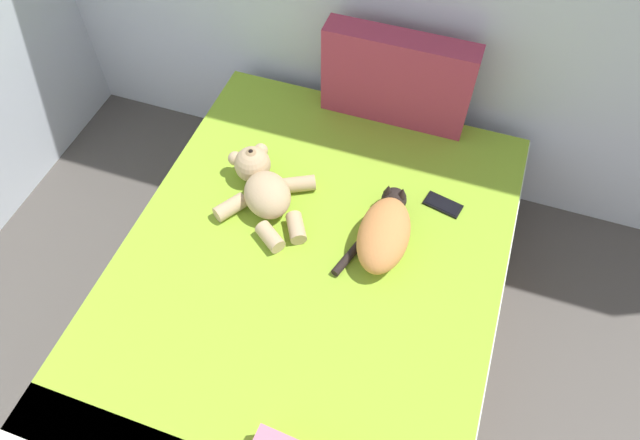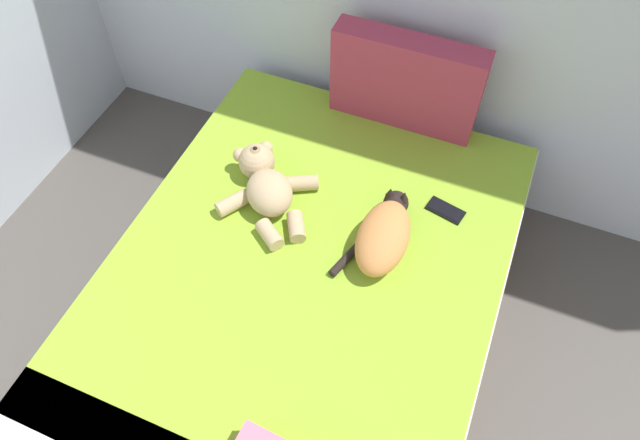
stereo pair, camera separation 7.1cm
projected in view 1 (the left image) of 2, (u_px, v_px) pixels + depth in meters
The scene contains 5 objects.
bed at pixel (305, 306), 2.33m from camera, with size 1.46×1.99×0.50m.
patterned_cushion at pixel (397, 79), 2.44m from camera, with size 0.64×0.12×0.42m.
cat at pixel (385, 231), 2.15m from camera, with size 0.25×0.43×0.15m.
teddy_bear at pixel (263, 187), 2.28m from camera, with size 0.43×0.45×0.16m.
cell_phone at pixel (443, 205), 2.30m from camera, with size 0.16×0.10×0.01m.
Camera 1 is at (2.02, 2.25, 2.34)m, focal length 32.48 mm.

